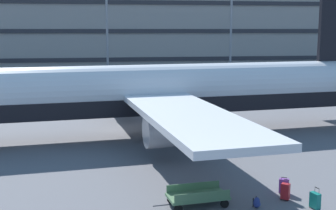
# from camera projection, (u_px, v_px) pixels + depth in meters

# --- Properties ---
(ground_plane) EXTENTS (600.00, 600.00, 0.00)m
(ground_plane) POSITION_uv_depth(u_px,v_px,m) (122.00, 132.00, 34.07)
(ground_plane) COLOR #5B5B60
(terminal_structure) EXTENTS (131.20, 16.77, 19.14)m
(terminal_structure) POSITION_uv_depth(u_px,v_px,m) (106.00, 18.00, 84.60)
(terminal_structure) COLOR gray
(terminal_structure) RESTS_ON ground_plane
(airliner) EXTENTS (40.07, 32.59, 10.43)m
(airliner) POSITION_uv_depth(u_px,v_px,m) (142.00, 92.00, 32.15)
(airliner) COLOR silver
(airliner) RESTS_ON ground_plane
(light_mast_center_left) EXTENTS (1.80, 0.50, 20.17)m
(light_mast_center_left) POSITION_uv_depth(u_px,v_px,m) (106.00, 1.00, 68.78)
(light_mast_center_left) COLOR gray
(light_mast_center_left) RESTS_ON ground_plane
(light_mast_center_right) EXTENTS (1.80, 0.50, 20.07)m
(light_mast_center_right) POSITION_uv_depth(u_px,v_px,m) (232.00, 2.00, 71.67)
(light_mast_center_right) COLOR gray
(light_mast_center_right) RESTS_ON ground_plane
(suitcase_laid_flat) EXTENTS (0.35, 0.52, 0.94)m
(suitcase_laid_flat) POSITION_uv_depth(u_px,v_px,m) (315.00, 200.00, 19.47)
(suitcase_laid_flat) COLOR #147266
(suitcase_laid_flat) RESTS_ON ground_plane
(suitcase_small) EXTENTS (0.45, 0.44, 0.94)m
(suitcase_small) POSITION_uv_depth(u_px,v_px,m) (285.00, 191.00, 20.50)
(suitcase_small) COLOR #B21E23
(suitcase_small) RESTS_ON ground_plane
(suitcase_orange) EXTENTS (0.52, 0.46, 0.81)m
(suitcase_orange) POSITION_uv_depth(u_px,v_px,m) (284.00, 186.00, 21.31)
(suitcase_orange) COLOR #72388C
(suitcase_orange) RESTS_ON ground_plane
(backpack_upright) EXTENTS (0.43, 0.40, 0.52)m
(backpack_upright) POSITION_uv_depth(u_px,v_px,m) (257.00, 203.00, 19.61)
(backpack_upright) COLOR navy
(backpack_upright) RESTS_ON ground_plane
(baggage_cart) EXTENTS (3.36, 1.60, 0.82)m
(baggage_cart) POSITION_uv_depth(u_px,v_px,m) (198.00, 196.00, 19.84)
(baggage_cart) COLOR #4C724C
(baggage_cart) RESTS_ON ground_plane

